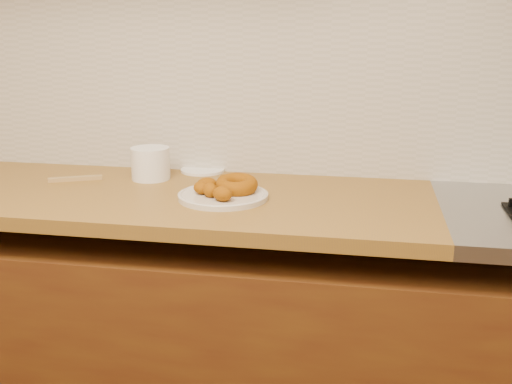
# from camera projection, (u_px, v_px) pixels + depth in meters

# --- Properties ---
(wall_back) EXTENTS (4.00, 0.02, 2.70)m
(wall_back) POSITION_uv_depth(u_px,v_px,m) (279.00, 35.00, 1.91)
(wall_back) COLOR #BBA98D
(wall_back) RESTS_ON ground
(base_cabinet) EXTENTS (3.60, 0.60, 0.77)m
(base_cabinet) POSITION_uv_depth(u_px,v_px,m) (261.00, 354.00, 1.87)
(base_cabinet) COLOR #57320F
(base_cabinet) RESTS_ON floor
(butcher_block) EXTENTS (2.30, 0.62, 0.04)m
(butcher_block) POSITION_uv_depth(u_px,v_px,m) (55.00, 193.00, 1.86)
(butcher_block) COLOR brown
(butcher_block) RESTS_ON base_cabinet
(backsplash) EXTENTS (3.60, 0.02, 0.60)m
(backsplash) POSITION_uv_depth(u_px,v_px,m) (278.00, 83.00, 1.94)
(backsplash) COLOR beige
(backsplash) RESTS_ON wall_back
(donut_plate) EXTENTS (0.26, 0.26, 0.01)m
(donut_plate) POSITION_uv_depth(u_px,v_px,m) (223.00, 196.00, 1.72)
(donut_plate) COLOR beige
(donut_plate) RESTS_ON butcher_block
(ring_donut) EXTENTS (0.15, 0.16, 0.06)m
(ring_donut) POSITION_uv_depth(u_px,v_px,m) (236.00, 185.00, 1.73)
(ring_donut) COLOR #995306
(ring_donut) RESTS_ON donut_plate
(fried_dough_chunks) EXTENTS (0.15, 0.21, 0.04)m
(fried_dough_chunks) POSITION_uv_depth(u_px,v_px,m) (213.00, 187.00, 1.71)
(fried_dough_chunks) COLOR #995306
(fried_dough_chunks) RESTS_ON donut_plate
(plastic_tub) EXTENTS (0.15, 0.15, 0.10)m
(plastic_tub) POSITION_uv_depth(u_px,v_px,m) (151.00, 163.00, 1.93)
(plastic_tub) COLOR white
(plastic_tub) RESTS_ON butcher_block
(tub_lid) EXTENTS (0.16, 0.16, 0.01)m
(tub_lid) POSITION_uv_depth(u_px,v_px,m) (203.00, 170.00, 2.04)
(tub_lid) COLOR white
(tub_lid) RESTS_ON butcher_block
(brass_jar_lid) EXTENTS (0.09, 0.09, 0.01)m
(brass_jar_lid) POSITION_uv_depth(u_px,v_px,m) (239.00, 176.00, 1.95)
(brass_jar_lid) COLOR #AC702E
(brass_jar_lid) RESTS_ON butcher_block
(wooden_utensil) EXTENTS (0.16, 0.09, 0.01)m
(wooden_utensil) POSITION_uv_depth(u_px,v_px,m) (75.00, 179.00, 1.92)
(wooden_utensil) COLOR #A8864F
(wooden_utensil) RESTS_ON butcher_block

